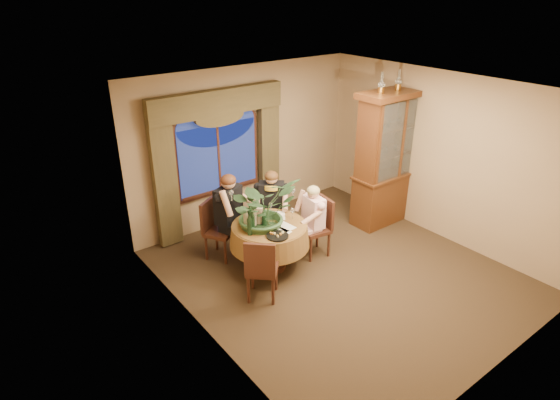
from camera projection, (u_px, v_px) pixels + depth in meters
floor at (338, 273)px, 7.16m from camera, size 5.00×5.00×0.00m
wall_back at (245, 145)px, 8.37m from camera, size 4.50×0.00×4.50m
wall_right at (440, 157)px, 7.81m from camera, size 0.00×5.00×5.00m
ceiling at (350, 90)px, 5.98m from camera, size 5.00×5.00×0.00m
window at (218, 158)px, 8.03m from camera, size 1.62×0.10×1.32m
arched_transom at (216, 114)px, 7.70m from camera, size 1.60×0.06×0.44m
drapery_left at (165, 179)px, 7.48m from camera, size 0.38×0.14×2.32m
drapery_right at (269, 153)px, 8.61m from camera, size 0.38×0.14×2.32m
swag_valance at (218, 102)px, 7.56m from camera, size 2.45×0.16×0.42m
dining_table at (270, 246)px, 7.16m from camera, size 1.34×1.34×0.75m
china_cabinet at (390, 158)px, 8.32m from camera, size 1.48×0.58×2.41m
oil_lamp_left at (382, 83)px, 7.50m from camera, size 0.11×0.11×0.34m
oil_lamp_center at (399, 80)px, 7.73m from camera, size 0.11×0.11×0.34m
oil_lamp_right at (415, 77)px, 7.96m from camera, size 0.11×0.11×0.34m
chair_right at (315, 228)px, 7.47m from camera, size 0.48×0.48×0.96m
chair_back_right at (268, 216)px, 7.85m from camera, size 0.58×0.58×0.96m
chair_back at (220, 230)px, 7.40m from camera, size 0.58×0.58×0.96m
chair_front_left at (262, 267)px, 6.44m from camera, size 0.59×0.59×0.96m
person_pink at (313, 221)px, 7.43m from camera, size 0.45×0.48×1.21m
person_back at (229, 216)px, 7.37m from camera, size 0.64×0.62×1.41m
person_scarf at (272, 208)px, 7.74m from camera, size 0.64×0.63×1.31m
stoneware_vase at (259, 216)px, 6.95m from camera, size 0.15×0.15×0.28m
centerpiece_plant at (262, 185)px, 6.75m from camera, size 1.01×1.12×0.88m
olive_bowl at (273, 224)px, 6.98m from camera, size 0.16×0.16×0.05m
cheese_platter at (277, 236)px, 6.67m from camera, size 0.32×0.32×0.02m
wine_bottle_0 at (264, 217)px, 6.86m from camera, size 0.07×0.07×0.33m
wine_bottle_1 at (252, 221)px, 6.76m from camera, size 0.07×0.07×0.33m
wine_bottle_2 at (246, 219)px, 6.82m from camera, size 0.07×0.07×0.33m
wine_bottle_3 at (250, 224)px, 6.66m from camera, size 0.07×0.07×0.33m
wine_bottle_4 at (250, 215)px, 6.92m from camera, size 0.07×0.07×0.33m
wine_bottle_5 at (254, 217)px, 6.87m from camera, size 0.07×0.07×0.33m
tasting_paper_0 at (285, 226)px, 6.94m from camera, size 0.24×0.32×0.00m
tasting_paper_1 at (278, 216)px, 7.27m from camera, size 0.35×0.37×0.00m
tasting_paper_2 at (280, 231)px, 6.81m from camera, size 0.27×0.34×0.00m
wine_glass_person_pink at (292, 213)px, 7.15m from camera, size 0.07×0.07×0.18m
wine_glass_person_back at (247, 213)px, 7.15m from camera, size 0.07×0.07×0.18m
wine_glass_person_scarf at (271, 207)px, 7.33m from camera, size 0.07×0.07×0.18m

